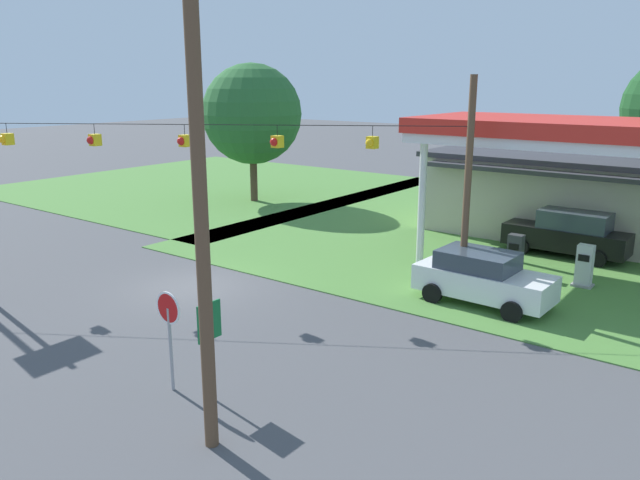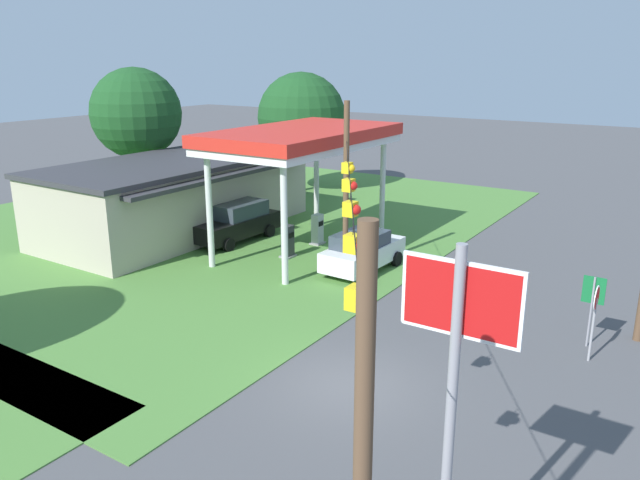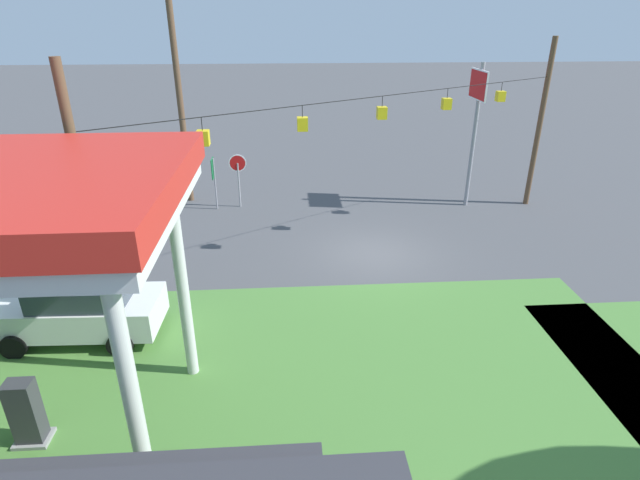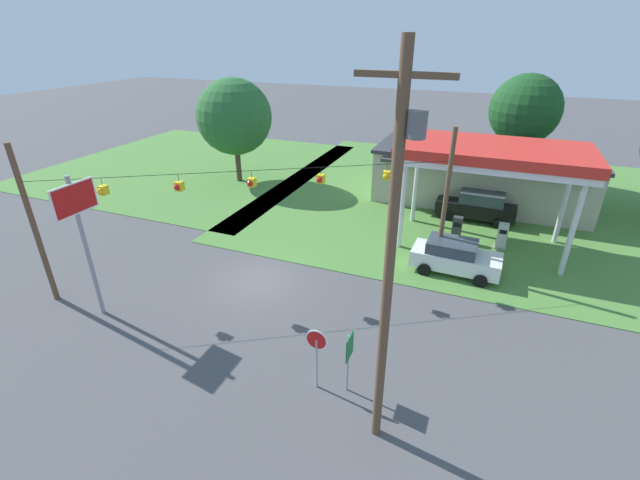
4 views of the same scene
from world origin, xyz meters
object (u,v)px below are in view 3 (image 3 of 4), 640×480
Objects in this scene: car_at_pumps_front at (80,307)px; stop_sign_overhead at (476,107)px; stop_sign_roadside at (238,169)px; route_sign at (213,173)px; fuel_pump_near at (27,415)px; utility_pole_main at (175,62)px.

car_at_pumps_front is 0.70× the size of stop_sign_overhead.
stop_sign_roadside is 10.97m from stop_sign_overhead.
stop_sign_overhead is 2.68× the size of route_sign.
fuel_pump_near is 14.43m from stop_sign_roadside.
route_sign is at bearing -1.20° from stop_sign_overhead.
utility_pole_main reaches higher than car_at_pumps_front.
utility_pole_main is (13.12, -1.58, 1.80)m from stop_sign_overhead.
stop_sign_roadside reaches higher than fuel_pump_near.
stop_sign_roadside is (-3.27, -14.02, 1.07)m from fuel_pump_near.
stop_sign_overhead reaches higher than car_at_pumps_front.
fuel_pump_near is 16.12m from utility_pole_main.
car_at_pumps_front reaches higher than fuel_pump_near.
route_sign is (11.69, -0.25, -2.86)m from stop_sign_overhead.
utility_pole_main reaches higher than fuel_pump_near.
stop_sign_overhead reaches higher than route_sign.
stop_sign_overhead is (-10.61, 0.51, 2.75)m from stop_sign_roadside.
route_sign is at bearing -99.03° from fuel_pump_near.
stop_sign_overhead is (-14.17, -9.64, 3.64)m from car_at_pumps_front.
car_at_pumps_front is 17.52m from stop_sign_overhead.
stop_sign_overhead is at bearing 173.14° from utility_pole_main.
stop_sign_roadside is at bearing 156.90° from utility_pole_main.
stop_sign_roadside is 0.22× the size of utility_pole_main.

